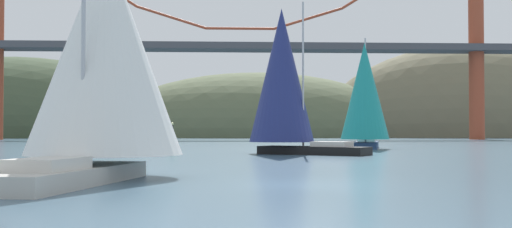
{
  "coord_description": "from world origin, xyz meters",
  "views": [
    {
      "loc": [
        -2.29,
        -19.77,
        1.74
      ],
      "look_at": [
        0.0,
        30.67,
        3.05
      ],
      "focal_mm": 43.73,
      "sensor_mm": 36.0,
      "label": 1
    }
  ],
  "objects_px": {
    "sailboat_navy_sail": "(283,79)",
    "channel_buoy": "(172,147)",
    "sailboat_teal_sail": "(365,94)",
    "sailboat_white_mainsail": "(104,53)"
  },
  "relations": [
    {
      "from": "sailboat_navy_sail",
      "to": "sailboat_white_mainsail",
      "type": "xyz_separation_m",
      "value": [
        -8.52,
        -22.84,
        -0.99
      ]
    },
    {
      "from": "sailboat_navy_sail",
      "to": "sailboat_teal_sail",
      "type": "bearing_deg",
      "value": 53.36
    },
    {
      "from": "channel_buoy",
      "to": "sailboat_white_mainsail",
      "type": "bearing_deg",
      "value": -89.69
    },
    {
      "from": "channel_buoy",
      "to": "sailboat_navy_sail",
      "type": "bearing_deg",
      "value": -37.38
    },
    {
      "from": "sailboat_navy_sail",
      "to": "channel_buoy",
      "type": "relative_size",
      "value": 4.17
    },
    {
      "from": "sailboat_navy_sail",
      "to": "sailboat_white_mainsail",
      "type": "bearing_deg",
      "value": -110.45
    },
    {
      "from": "sailboat_white_mainsail",
      "to": "sailboat_teal_sail",
      "type": "xyz_separation_m",
      "value": [
        17.09,
        34.36,
        0.52
      ]
    },
    {
      "from": "sailboat_navy_sail",
      "to": "sailboat_white_mainsail",
      "type": "height_order",
      "value": "sailboat_navy_sail"
    },
    {
      "from": "sailboat_navy_sail",
      "to": "channel_buoy",
      "type": "xyz_separation_m",
      "value": [
        -8.68,
        6.63,
        -5.13
      ]
    },
    {
      "from": "sailboat_navy_sail",
      "to": "sailboat_teal_sail",
      "type": "relative_size",
      "value": 1.05
    }
  ]
}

